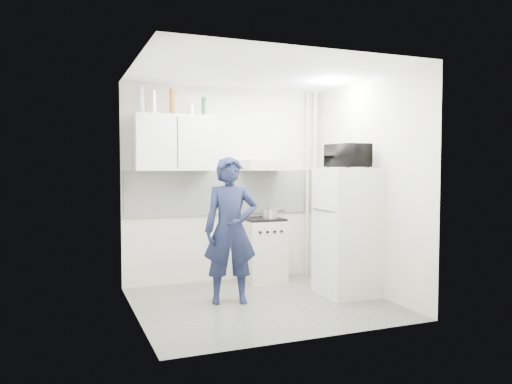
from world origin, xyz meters
name	(u,v)px	position (x,y,z in m)	size (l,w,h in m)	color
floor	(262,303)	(0.00, 0.00, 0.00)	(2.80, 2.80, 0.00)	#575850
ceiling	(262,72)	(0.00, 0.00, 2.60)	(2.80, 2.80, 0.00)	white
wall_back	(227,185)	(0.00, 1.25, 1.30)	(2.80, 2.80, 0.00)	beige
wall_left	(135,191)	(-1.40, 0.00, 1.30)	(2.60, 2.60, 0.00)	beige
wall_right	(367,187)	(1.40, 0.00, 1.30)	(2.60, 2.60, 0.00)	beige
person	(231,230)	(-0.32, 0.17, 0.83)	(0.61, 0.40, 1.66)	#161C39
stove	(263,251)	(0.43, 1.00, 0.41)	(0.52, 0.52, 0.83)	beige
fridge	(347,232)	(1.10, -0.03, 0.77)	(0.64, 0.64, 1.54)	white
stove_top	(263,219)	(0.43, 1.00, 0.84)	(0.50, 0.50, 0.03)	black
saucepan	(270,214)	(0.50, 0.94, 0.92)	(0.21, 0.21, 0.11)	silver
microwave	(348,156)	(1.10, -0.03, 1.68)	(0.35, 0.52, 0.29)	black
bottle_a	(141,100)	(-1.16, 1.07, 2.37)	(0.08, 0.08, 0.33)	#B2B7BC
bottle_b	(153,102)	(-1.01, 1.07, 2.34)	(0.07, 0.07, 0.29)	silver
bottle_d	(172,102)	(-0.77, 1.07, 2.36)	(0.07, 0.07, 0.32)	brown
canister_b	(191,109)	(-0.53, 1.07, 2.28)	(0.08, 0.08, 0.15)	#B2B7BC
bottle_e	(204,107)	(-0.36, 1.07, 2.32)	(0.06, 0.06, 0.24)	#144C1E
upper_cabinet	(175,143)	(-0.75, 1.07, 1.85)	(1.00, 0.35, 0.70)	white
range_hood	(265,165)	(0.45, 1.00, 1.57)	(0.60, 0.50, 0.14)	beige
backsplash	(227,192)	(0.00, 1.24, 1.20)	(2.74, 0.03, 0.60)	white
pipe_a	(315,184)	(1.30, 1.17, 1.30)	(0.05, 0.05, 2.60)	beige
pipe_b	(307,184)	(1.18, 1.17, 1.30)	(0.04, 0.04, 2.60)	beige
ceiling_spot_fixture	(331,83)	(1.00, 0.20, 2.57)	(0.10, 0.10, 0.02)	white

